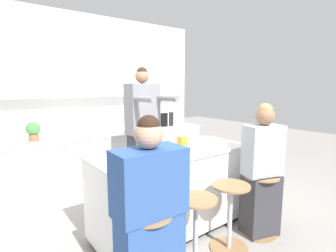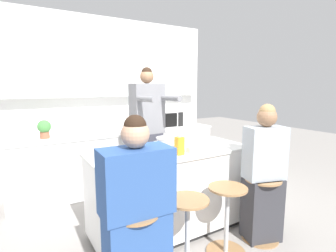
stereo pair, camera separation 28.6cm
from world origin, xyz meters
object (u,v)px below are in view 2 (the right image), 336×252
bar_stool_leftmost (136,250)px  potted_plant (44,128)px  microwave (165,119)px  cooking_pot (168,143)px  person_cooking (148,139)px  bar_stool_rightmost (262,207)px  bar_stool_center_left (187,233)px  kitchen_island (171,190)px  bar_stool_center_right (227,218)px  fruit_bowl (197,149)px  person_wrapped_blanket (137,214)px  juice_carton (179,146)px  person_seated_near (263,179)px  coffee_cup_near (120,155)px

bar_stool_leftmost → potted_plant: (-0.37, 2.19, 0.68)m
microwave → cooking_pot: bearing=-119.3°
person_cooking → cooking_pot: bearing=-100.3°
bar_stool_rightmost → person_cooking: 1.60m
bar_stool_center_left → kitchen_island: bearing=69.6°
bar_stool_center_right → microwave: size_ratio=1.23×
fruit_bowl → bar_stool_leftmost: bearing=-155.5°
bar_stool_leftmost → bar_stool_rightmost: bearing=-0.5°
bar_stool_leftmost → bar_stool_center_left: (0.48, -0.01, 0.00)m
cooking_pot → bar_stool_leftmost: bearing=-135.6°
person_wrapped_blanket → juice_carton: (0.67, 0.42, 0.36)m
person_seated_near → cooking_pot: (-0.73, 0.70, 0.33)m
bar_stool_center_right → person_cooking: (-0.17, 1.33, 0.56)m
bar_stool_rightmost → person_wrapped_blanket: person_wrapped_blanket is taller
kitchen_island → coffee_cup_near: 0.80m
bar_stool_leftmost → juice_carton: size_ratio=3.42×
person_seated_near → kitchen_island: bearing=156.2°
coffee_cup_near → potted_plant: (-0.46, 1.63, 0.07)m
coffee_cup_near → potted_plant: bearing=105.8°
coffee_cup_near → cooking_pot: bearing=13.5°
kitchen_island → juice_carton: (-0.04, -0.21, 0.55)m
bar_stool_center_left → fruit_bowl: size_ratio=2.94×
kitchen_island → person_cooking: bearing=84.3°
microwave → bar_stool_rightmost: bearing=-92.7°
kitchen_island → bar_stool_center_left: bearing=-110.4°
person_wrapped_blanket → kitchen_island: bearing=44.0°
person_wrapped_blanket → microwave: bearing=56.9°
person_cooking → person_seated_near: 1.52m
bar_stool_center_left → bar_stool_center_right: size_ratio=1.00×
person_cooking → fruit_bowl: 0.94m
person_seated_near → cooking_pot: size_ratio=4.06×
bar_stool_center_right → coffee_cup_near: bearing=147.5°
coffee_cup_near → fruit_bowl: bearing=-10.3°
microwave → potted_plant: bearing=179.1°
bar_stool_center_left → person_wrapped_blanket: person_wrapped_blanket is taller
bar_stool_leftmost → bar_stool_center_left: same height
bar_stool_center_right → microwave: microwave is taller
bar_stool_rightmost → person_cooking: (-0.64, 1.35, 0.56)m
bar_stool_rightmost → cooking_pot: size_ratio=1.89×
bar_stool_center_left → bar_stool_center_right: same height
potted_plant → fruit_bowl: bearing=-54.7°
potted_plant → microwave: bearing=-0.9°
bar_stool_center_right → juice_carton: size_ratio=3.42×
fruit_bowl → coffee_cup_near: coffee_cup_near is taller
bar_stool_rightmost → coffee_cup_near: coffee_cup_near is taller
kitchen_island → potted_plant: potted_plant is taller
bar_stool_center_left → person_seated_near: person_seated_near is taller
cooking_pot → juice_carton: juice_carton is taller
person_cooking → potted_plant: 1.44m
kitchen_island → bar_stool_center_left: kitchen_island is taller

